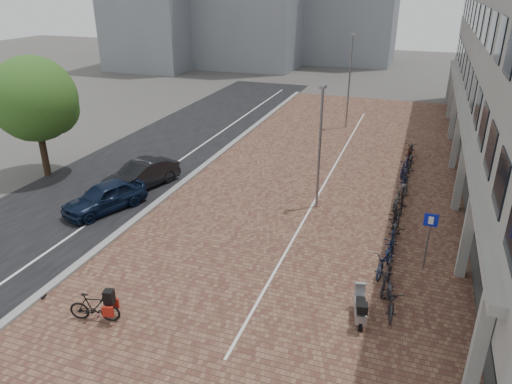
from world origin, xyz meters
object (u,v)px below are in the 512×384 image
Objects in this scene: car_dark at (141,175)px; scooter_front at (360,306)px; hero_bike at (94,307)px; parking_sign at (429,233)px; car_navy at (105,197)px.

scooter_front is (12.53, -7.11, -0.19)m from car_dark.
hero_bike is 12.02m from parking_sign.
hero_bike is at bearing -145.37° from parking_sign.
parking_sign is (14.58, -0.40, 0.90)m from car_navy.
scooter_front is at bearing 3.82° from car_navy.
car_dark is 14.41m from scooter_front.
parking_sign is at bearing 52.44° from scooter_front.
car_navy is 14.61m from parking_sign.
hero_bike is (4.47, -10.00, -0.19)m from car_dark.
hero_bike is at bearing -34.77° from car_navy.
car_dark reaches higher than car_navy.
parking_sign reaches higher than hero_bike.
scooter_front is at bearing -115.85° from parking_sign.
car_dark is at bearing 11.22° from hero_bike.
hero_bike is 1.14× the size of scooter_front.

